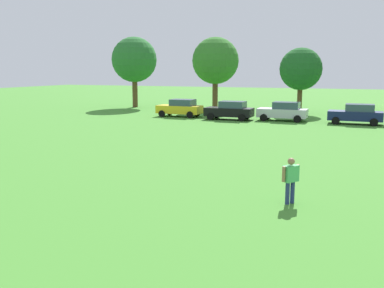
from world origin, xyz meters
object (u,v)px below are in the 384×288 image
at_px(adult_bystander, 291,177).
at_px(tree_far_left, 134,60).
at_px(parked_car_yellow_0, 180,108).
at_px(parked_car_black_1, 230,110).
at_px(parked_car_silver_2, 283,111).
at_px(tree_center, 301,69).
at_px(tree_left, 215,61).
at_px(parked_car_navy_3, 356,114).

relative_size(adult_bystander, tree_far_left, 0.19).
bearing_deg(parked_car_yellow_0, parked_car_black_1, 172.56).
height_order(parked_car_yellow_0, parked_car_silver_2, same).
relative_size(parked_car_black_1, tree_center, 0.64).
relative_size(tree_far_left, tree_center, 1.24).
relative_size(parked_car_black_1, tree_left, 0.53).
height_order(parked_car_yellow_0, tree_center, tree_center).
bearing_deg(parked_car_black_1, parked_car_yellow_0, -7.44).
distance_m(parked_car_yellow_0, parked_car_silver_2, 9.86).
bearing_deg(parked_car_black_1, tree_center, -121.61).
bearing_deg(parked_car_navy_3, parked_car_yellow_0, 0.22).
bearing_deg(tree_center, parked_car_navy_3, -52.44).
height_order(parked_car_navy_3, tree_center, tree_center).
xyz_separation_m(adult_bystander, tree_far_left, (-23.75, 31.77, 4.70)).
bearing_deg(tree_far_left, tree_left, 0.59).
distance_m(parked_car_yellow_0, tree_far_left, 13.15).
height_order(adult_bystander, parked_car_black_1, parked_car_black_1).
xyz_separation_m(parked_car_yellow_0, tree_far_left, (-9.37, 7.88, 4.79)).
bearing_deg(tree_center, tree_far_left, 178.82).
height_order(parked_car_black_1, tree_far_left, tree_far_left).
distance_m(parked_car_black_1, tree_center, 10.26).
xyz_separation_m(parked_car_yellow_0, parked_car_black_1, (5.19, -0.68, 0.00)).
bearing_deg(adult_bystander, tree_left, -120.70).
bearing_deg(tree_left, parked_car_yellow_0, -95.78).
xyz_separation_m(parked_car_black_1, tree_far_left, (-14.56, 8.56, 4.79)).
relative_size(parked_car_navy_3, tree_center, 0.64).
height_order(adult_bystander, tree_center, tree_center).
height_order(parked_car_black_1, tree_left, tree_left).
distance_m(parked_car_black_1, parked_car_navy_3, 10.75).
xyz_separation_m(parked_car_yellow_0, tree_center, (10.21, 7.48, 3.68)).
xyz_separation_m(parked_car_yellow_0, parked_car_navy_3, (15.91, 0.06, 0.00)).
distance_m(parked_car_silver_2, tree_far_left, 21.26).
distance_m(parked_car_yellow_0, tree_center, 13.18).
bearing_deg(parked_car_black_1, tree_far_left, -30.44).
xyz_separation_m(adult_bystander, parked_car_black_1, (-9.19, 23.21, -0.08)).
height_order(parked_car_silver_2, tree_center, tree_center).
bearing_deg(parked_car_silver_2, adult_bystander, 100.64).
xyz_separation_m(parked_car_silver_2, parked_car_navy_3, (6.06, -0.12, 0.00)).
bearing_deg(parked_car_silver_2, tree_center, -92.76).
xyz_separation_m(tree_far_left, tree_center, (19.58, -0.40, -1.11)).
bearing_deg(parked_car_silver_2, tree_far_left, -21.82).
height_order(parked_car_black_1, parked_car_silver_2, same).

